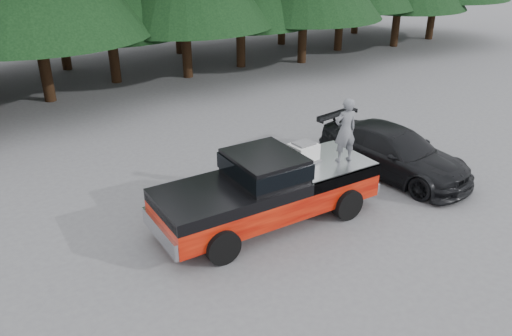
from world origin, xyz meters
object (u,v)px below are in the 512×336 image
pickup_truck (268,198)px  man_on_bed (345,130)px  air_compressor (303,153)px  parked_car (393,152)px

pickup_truck → man_on_bed: (2.19, -0.31, 1.53)m
air_compressor → parked_car: bearing=-2.5°
air_compressor → parked_car: 3.69m
pickup_truck → parked_car: 4.87m
pickup_truck → man_on_bed: bearing=-8.1°
air_compressor → parked_car: (3.60, 0.14, -0.84)m
air_compressor → pickup_truck: bearing=-174.8°
air_compressor → man_on_bed: 1.24m
air_compressor → man_on_bed: man_on_bed is taller
parked_car → air_compressor: bearing=173.7°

